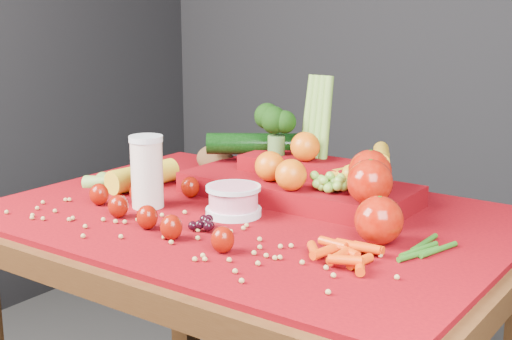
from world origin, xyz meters
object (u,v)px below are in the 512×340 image
Objects in this scene: table at (250,262)px; milk_glass at (147,169)px; yogurt_bowl at (233,200)px; produce_mound at (311,175)px.

milk_glass is (-0.21, -0.09, 0.19)m from table.
yogurt_bowl is at bearing 16.70° from milk_glass.
table is 0.23m from produce_mound.
yogurt_bowl is 0.19× the size of produce_mound.
table is at bearing 59.76° from yogurt_bowl.
milk_glass reaches higher than yogurt_bowl.
table is at bearing -109.94° from produce_mound.
table is 0.29m from milk_glass.
produce_mound is (0.07, 0.18, 0.03)m from yogurt_bowl.
yogurt_bowl is at bearing -120.24° from table.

